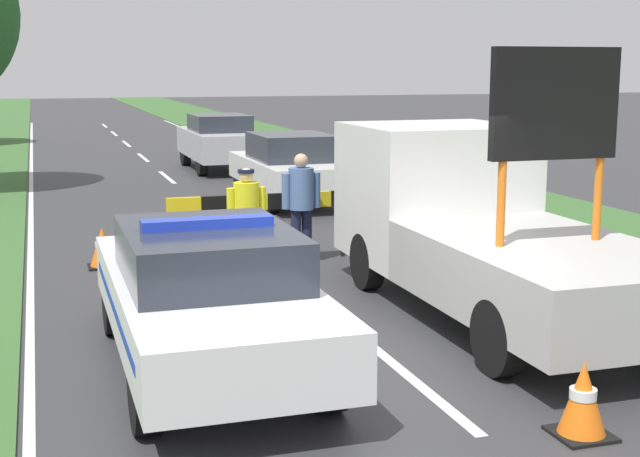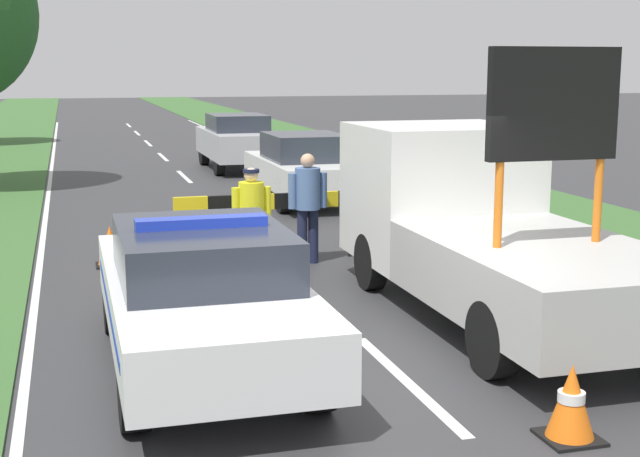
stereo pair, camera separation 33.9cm
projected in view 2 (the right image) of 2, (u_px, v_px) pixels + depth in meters
The scene contains 13 objects.
ground_plane at pixel (393, 369), 8.94m from camera, with size 160.00×160.00×0.00m, color #333335.
lane_markings at pixel (194, 186), 22.62m from camera, with size 7.19×55.35×0.01m.
grass_verge_right at pixel (351, 158), 29.47m from camera, with size 4.64×120.00×0.03m.
police_car at pixel (201, 293), 8.90m from camera, with size 1.83×4.80×1.55m.
work_truck at pixel (478, 223), 11.06m from camera, with size 2.19×5.81×3.20m.
road_barrier at pixel (274, 205), 13.77m from camera, with size 3.09×0.08×1.06m.
police_officer at pixel (252, 213), 12.68m from camera, with size 0.57×0.36×1.59m.
pedestrian_civilian at pixel (308, 199), 13.59m from camera, with size 0.61×0.39×1.70m.
traffic_cone_near_police at pixel (110, 246), 13.52m from camera, with size 0.45×0.45×0.62m.
traffic_cone_centre_front at pixel (322, 323), 9.59m from camera, with size 0.40×0.40×0.55m.
traffic_cone_near_truck at pixel (571, 402), 7.21m from camera, with size 0.46×0.46×0.64m.
queued_car_van_white at pixel (304, 166), 19.81m from camera, with size 1.82×4.47×1.53m.
queued_car_sedan_silver at pixel (237, 140), 26.12m from camera, with size 1.78×4.52×1.61m.
Camera 2 is at (-3.03, -8.02, 3.00)m, focal length 50.00 mm.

